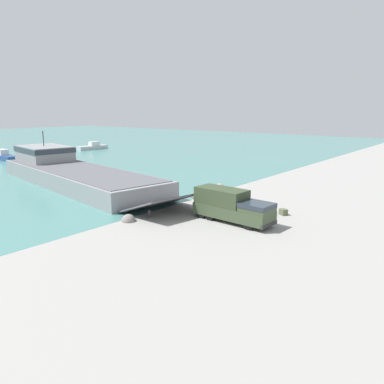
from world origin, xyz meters
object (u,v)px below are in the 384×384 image
object	(u,v)px
moored_boat_c	(4,156)
mooring_bollard	(149,213)
landing_craft	(70,171)
military_truck	(232,206)
cargo_crate	(283,212)
moored_boat_b	(93,147)
soldier_on_ramp	(249,204)

from	to	relation	value
moored_boat_c	mooring_bollard	distance (m)	55.80
landing_craft	military_truck	distance (m)	28.81
mooring_bollard	cargo_crate	world-z (taller)	mooring_bollard
moored_boat_b	moored_boat_c	distance (m)	24.84
moored_boat_c	military_truck	bearing A→B (deg)	84.28
soldier_on_ramp	cargo_crate	xyz separation A→B (m)	(1.88, -2.95, -0.69)
military_truck	cargo_crate	bearing A→B (deg)	63.98
moored_boat_c	cargo_crate	bearing A→B (deg)	89.13
soldier_on_ramp	mooring_bollard	xyz separation A→B (m)	(-7.28, 6.85, -0.54)
military_truck	mooring_bollard	distance (m)	8.07
soldier_on_ramp	mooring_bollard	world-z (taller)	soldier_on_ramp
cargo_crate	military_truck	bearing A→B (deg)	150.71
military_truck	landing_craft	bearing A→B (deg)	179.70
soldier_on_ramp	moored_boat_b	size ratio (longest dim) A/B	0.21
landing_craft	moored_boat_c	xyz separation A→B (m)	(5.68, 32.76, -0.94)
landing_craft	moored_boat_b	world-z (taller)	landing_craft
landing_craft	moored_boat_c	distance (m)	33.27
moored_boat_c	cargo_crate	distance (m)	64.44
landing_craft	military_truck	size ratio (longest dim) A/B	4.95
soldier_on_ramp	cargo_crate	distance (m)	3.56
moored_boat_b	moored_boat_c	bearing A→B (deg)	102.51
soldier_on_ramp	moored_boat_c	bearing A→B (deg)	-163.81
moored_boat_b	cargo_crate	bearing A→B (deg)	164.28
mooring_bollard	landing_craft	bearing A→B (deg)	75.10
moored_boat_b	cargo_crate	world-z (taller)	moored_boat_b
soldier_on_ramp	moored_boat_b	world-z (taller)	moored_boat_b
moored_boat_b	mooring_bollard	distance (m)	67.79
soldier_on_ramp	moored_boat_c	size ratio (longest dim) A/B	0.19
mooring_bollard	moored_boat_b	bearing A→B (deg)	57.74
military_truck	moored_boat_c	bearing A→B (deg)	176.34
landing_craft	military_truck	xyz separation A→B (m)	(-1.79, -28.75, -0.12)
soldier_on_ramp	moored_boat_c	xyz separation A→B (m)	(4.22, 61.45, -0.28)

